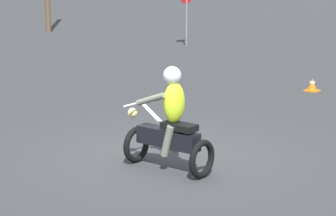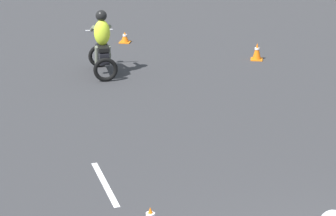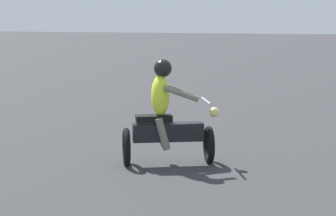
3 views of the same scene
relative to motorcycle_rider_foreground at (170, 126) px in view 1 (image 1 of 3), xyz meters
name	(u,v)px [view 1 (image 1 of 3)]	position (x,y,z in m)	size (l,w,h in m)	color
ground_plane	(166,158)	(0.41, 0.48, -0.73)	(120.00, 120.00, 0.00)	#333335
motorcycle_rider_foreground	(170,126)	(0.00, 0.00, 0.00)	(0.79, 1.54, 1.66)	black
stop_sign	(186,3)	(11.39, 10.26, 0.91)	(0.70, 0.08, 2.30)	slate
traffic_cone_mid_left	(312,85)	(7.06, 1.89, -0.57)	(0.32, 0.32, 0.33)	orange
lane_stripe_ne	(150,111)	(2.65, 3.19, -0.72)	(0.10, 1.90, 0.01)	silver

